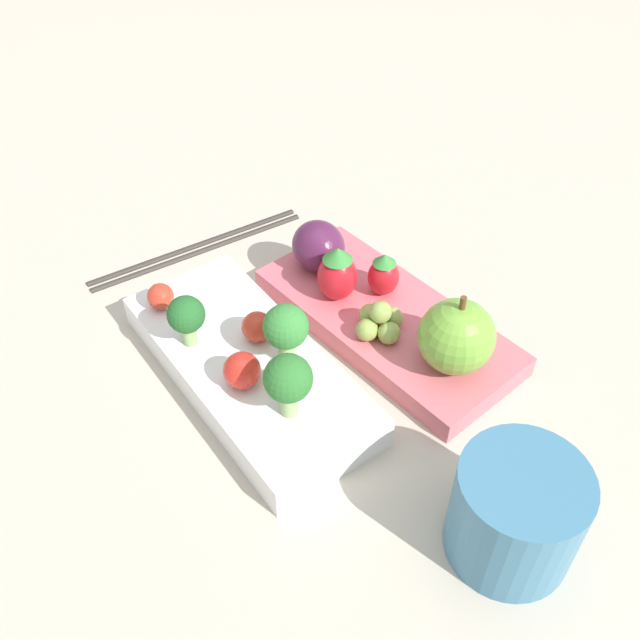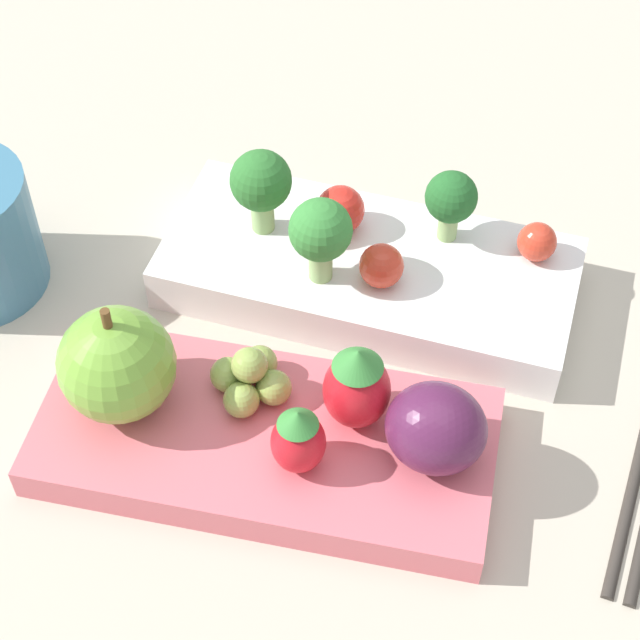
{
  "view_description": "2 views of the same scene",
  "coord_description": "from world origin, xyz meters",
  "px_view_note": "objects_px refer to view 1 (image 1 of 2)",
  "views": [
    {
      "loc": [
        -0.32,
        0.22,
        0.42
      ],
      "look_at": [
        0.0,
        -0.0,
        0.04
      ],
      "focal_mm": 40.0,
      "sensor_mm": 36.0,
      "label": 1
    },
    {
      "loc": [
        0.12,
        -0.33,
        0.44
      ],
      "look_at": [
        0.0,
        -0.0,
        0.04
      ],
      "focal_mm": 60.0,
      "sensor_mm": 36.0,
      "label": 2
    }
  ],
  "objects_px": {
    "cherry_tomato_2": "(257,327)",
    "strawberry_0": "(337,274)",
    "bento_box_savoury": "(249,368)",
    "broccoli_floret_0": "(288,380)",
    "broccoli_floret_1": "(286,329)",
    "cherry_tomato_1": "(161,296)",
    "plum": "(318,246)",
    "strawberry_1": "(384,274)",
    "drinking_cup": "(516,513)",
    "chopsticks_pair": "(198,247)",
    "broccoli_floret_2": "(186,316)",
    "bento_box_fruit": "(386,320)",
    "grape_cluster": "(380,322)",
    "cherry_tomato_0": "(242,370)",
    "apple": "(457,337)"
  },
  "relations": [
    {
      "from": "broccoli_floret_1",
      "to": "cherry_tomato_2",
      "type": "bearing_deg",
      "value": 12.01
    },
    {
      "from": "broccoli_floret_0",
      "to": "grape_cluster",
      "type": "height_order",
      "value": "broccoli_floret_0"
    },
    {
      "from": "cherry_tomato_0",
      "to": "bento_box_fruit",
      "type": "bearing_deg",
      "value": -86.65
    },
    {
      "from": "broccoli_floret_1",
      "to": "strawberry_0",
      "type": "bearing_deg",
      "value": -59.47
    },
    {
      "from": "cherry_tomato_0",
      "to": "apple",
      "type": "height_order",
      "value": "apple"
    },
    {
      "from": "strawberry_1",
      "to": "drinking_cup",
      "type": "xyz_separation_m",
      "value": [
        -0.22,
        0.07,
        -0.0
      ]
    },
    {
      "from": "bento_box_fruit",
      "to": "cherry_tomato_1",
      "type": "xyz_separation_m",
      "value": [
        0.1,
        0.15,
        0.03
      ]
    },
    {
      "from": "bento_box_savoury",
      "to": "cherry_tomato_0",
      "type": "bearing_deg",
      "value": 144.61
    },
    {
      "from": "bento_box_fruit",
      "to": "cherry_tomato_2",
      "type": "relative_size",
      "value": 9.78
    },
    {
      "from": "broccoli_floret_2",
      "to": "bento_box_savoury",
      "type": "bearing_deg",
      "value": -141.14
    },
    {
      "from": "bento_box_fruit",
      "to": "drinking_cup",
      "type": "distance_m",
      "value": 0.21
    },
    {
      "from": "strawberry_1",
      "to": "plum",
      "type": "bearing_deg",
      "value": 23.43
    },
    {
      "from": "broccoli_floret_0",
      "to": "chopsticks_pair",
      "type": "bearing_deg",
      "value": -10.26
    },
    {
      "from": "cherry_tomato_1",
      "to": "strawberry_0",
      "type": "relative_size",
      "value": 0.43
    },
    {
      "from": "cherry_tomato_1",
      "to": "bento_box_savoury",
      "type": "bearing_deg",
      "value": -160.59
    },
    {
      "from": "bento_box_fruit",
      "to": "plum",
      "type": "distance_m",
      "value": 0.09
    },
    {
      "from": "cherry_tomato_2",
      "to": "drinking_cup",
      "type": "height_order",
      "value": "drinking_cup"
    },
    {
      "from": "broccoli_floret_1",
      "to": "cherry_tomato_1",
      "type": "xyz_separation_m",
      "value": [
        0.1,
        0.05,
        -0.02
      ]
    },
    {
      "from": "bento_box_savoury",
      "to": "strawberry_0",
      "type": "bearing_deg",
      "value": -75.91
    },
    {
      "from": "apple",
      "to": "plum",
      "type": "xyz_separation_m",
      "value": [
        0.15,
        0.02,
        -0.01
      ]
    },
    {
      "from": "strawberry_0",
      "to": "broccoli_floret_1",
      "type": "bearing_deg",
      "value": 120.53
    },
    {
      "from": "apple",
      "to": "chopsticks_pair",
      "type": "height_order",
      "value": "apple"
    },
    {
      "from": "bento_box_savoury",
      "to": "plum",
      "type": "distance_m",
      "value": 0.13
    },
    {
      "from": "bento_box_savoury",
      "to": "chopsticks_pair",
      "type": "relative_size",
      "value": 1.09
    },
    {
      "from": "plum",
      "to": "grape_cluster",
      "type": "xyz_separation_m",
      "value": [
        -0.09,
        0.01,
        -0.01
      ]
    },
    {
      "from": "broccoli_floret_1",
      "to": "cherry_tomato_1",
      "type": "relative_size",
      "value": 2.38
    },
    {
      "from": "apple",
      "to": "strawberry_1",
      "type": "height_order",
      "value": "apple"
    },
    {
      "from": "apple",
      "to": "cherry_tomato_0",
      "type": "bearing_deg",
      "value": 66.08
    },
    {
      "from": "broccoli_floret_1",
      "to": "broccoli_floret_2",
      "type": "xyz_separation_m",
      "value": [
        0.06,
        0.05,
        -0.0
      ]
    },
    {
      "from": "plum",
      "to": "broccoli_floret_1",
      "type": "bearing_deg",
      "value": 135.34
    },
    {
      "from": "bento_box_savoury",
      "to": "drinking_cup",
      "type": "relative_size",
      "value": 2.9
    },
    {
      "from": "cherry_tomato_1",
      "to": "plum",
      "type": "height_order",
      "value": "plum"
    },
    {
      "from": "bento_box_savoury",
      "to": "broccoli_floret_0",
      "type": "height_order",
      "value": "broccoli_floret_0"
    },
    {
      "from": "bento_box_savoury",
      "to": "chopsticks_pair",
      "type": "xyz_separation_m",
      "value": [
        0.17,
        -0.04,
        -0.01
      ]
    },
    {
      "from": "cherry_tomato_1",
      "to": "apple",
      "type": "bearing_deg",
      "value": -137.28
    },
    {
      "from": "drinking_cup",
      "to": "plum",
      "type": "bearing_deg",
      "value": -8.58
    },
    {
      "from": "drinking_cup",
      "to": "bento_box_savoury",
      "type": "bearing_deg",
      "value": 17.5
    },
    {
      "from": "bento_box_savoury",
      "to": "broccoli_floret_2",
      "type": "relative_size",
      "value": 5.26
    },
    {
      "from": "bento_box_savoury",
      "to": "strawberry_0",
      "type": "xyz_separation_m",
      "value": [
        0.02,
        -0.1,
        0.03
      ]
    },
    {
      "from": "cherry_tomato_1",
      "to": "chopsticks_pair",
      "type": "relative_size",
      "value": 0.1
    },
    {
      "from": "drinking_cup",
      "to": "apple",
      "type": "bearing_deg",
      "value": -26.26
    },
    {
      "from": "bento_box_savoury",
      "to": "bento_box_fruit",
      "type": "distance_m",
      "value": 0.12
    },
    {
      "from": "bento_box_fruit",
      "to": "strawberry_1",
      "type": "distance_m",
      "value": 0.04
    },
    {
      "from": "strawberry_1",
      "to": "plum",
      "type": "distance_m",
      "value": 0.06
    },
    {
      "from": "cherry_tomato_2",
      "to": "grape_cluster",
      "type": "relative_size",
      "value": 0.57
    },
    {
      "from": "strawberry_1",
      "to": "broccoli_floret_1",
      "type": "bearing_deg",
      "value": 104.18
    },
    {
      "from": "bento_box_fruit",
      "to": "chopsticks_pair",
      "type": "height_order",
      "value": "bento_box_fruit"
    },
    {
      "from": "chopsticks_pair",
      "to": "broccoli_floret_0",
      "type": "bearing_deg",
      "value": 169.74
    },
    {
      "from": "cherry_tomato_1",
      "to": "strawberry_1",
      "type": "relative_size",
      "value": 0.54
    },
    {
      "from": "cherry_tomato_2",
      "to": "strawberry_0",
      "type": "height_order",
      "value": "strawberry_0"
    }
  ]
}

